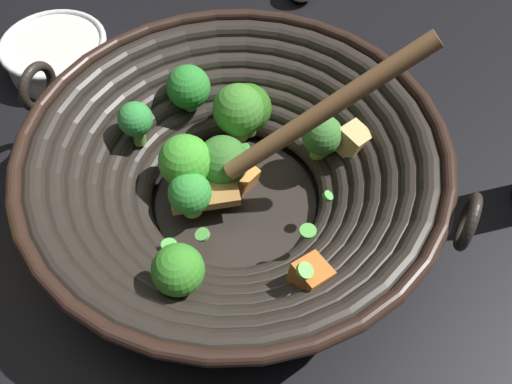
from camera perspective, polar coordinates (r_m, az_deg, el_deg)
ground_plane at (r=0.61m, az=-2.07°, el=-1.40°), size 4.00×4.00×0.00m
wok at (r=0.56m, az=-2.31°, el=2.54°), size 0.42×0.42×0.21m
prep_bowl at (r=0.79m, az=-19.82°, el=13.26°), size 0.14×0.14×0.04m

